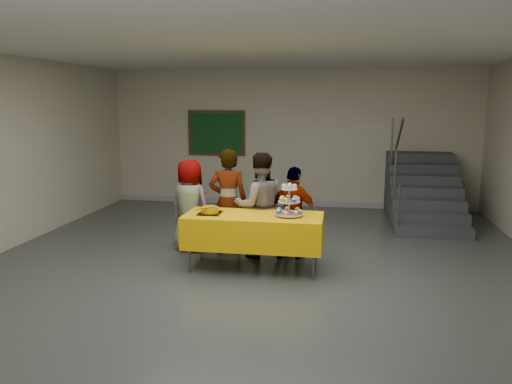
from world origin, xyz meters
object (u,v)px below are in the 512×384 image
bear_cake (210,210)px  staircase (422,195)px  bake_table (254,230)px  schoolchild_c (260,206)px  schoolchild_b (228,202)px  schoolchild_d (294,213)px  cupcake_stand (289,203)px  noticeboard (216,133)px  schoolchild_a (190,205)px

bear_cake → staircase: bearing=46.9°
bake_table → schoolchild_c: 0.61m
schoolchild_b → schoolchild_d: 1.02m
schoolchild_b → cupcake_stand: bearing=138.1°
noticeboard → bake_table: bearing=-69.7°
schoolchild_a → schoolchild_b: bearing=-166.4°
bake_table → schoolchild_b: 0.89m
cupcake_stand → schoolchild_d: size_ratio=0.33×
cupcake_stand → schoolchild_c: size_ratio=0.28×
schoolchild_a → schoolchild_d: schoolchild_a is taller
staircase → cupcake_stand: bearing=-122.5°
staircase → schoolchild_a: bearing=-144.2°
bake_table → schoolchild_a: (-1.13, 0.74, 0.16)m
schoolchild_c → noticeboard: noticeboard is taller
bear_cake → noticeboard: noticeboard is taller
bear_cake → schoolchild_b: 0.73m
schoolchild_b → schoolchild_a: bearing=-12.6°
cupcake_stand → schoolchild_c: bearing=131.2°
schoolchild_a → schoolchild_c: 1.14m
cupcake_stand → schoolchild_c: schoolchild_c is taller
cupcake_stand → staircase: staircase is taller
staircase → schoolchild_d: bearing=-127.5°
cupcake_stand → noticeboard: size_ratio=0.34×
schoolchild_c → cupcake_stand: bearing=112.1°
bear_cake → schoolchild_b: size_ratio=0.22×
schoolchild_b → noticeboard: 3.93m
bear_cake → schoolchild_c: schoolchild_c is taller
schoolchild_b → schoolchild_d: (1.01, -0.08, -0.12)m
bake_table → schoolchild_b: schoolchild_b is taller
schoolchild_d → bake_table: bearing=74.8°
schoolchild_d → noticeboard: bearing=-36.6°
staircase → noticeboard: size_ratio=1.85×
bear_cake → staircase: 4.90m
schoolchild_d → staircase: size_ratio=0.57×
bake_table → schoolchild_c: bearing=90.9°
cupcake_stand → schoolchild_b: schoolchild_b is taller
schoolchild_c → schoolchild_d: bearing=166.0°
cupcake_stand → noticeboard: (-2.10, 4.37, 0.65)m
bear_cake → schoolchild_d: (1.10, 0.64, -0.15)m
bake_table → bear_cake: (-0.60, -0.04, 0.27)m
bear_cake → schoolchild_a: schoolchild_a is taller
schoolchild_a → schoolchild_c: bearing=-170.1°
cupcake_stand → bear_cake: cupcake_stand is taller
bake_table → schoolchild_c: (-0.01, 0.56, 0.23)m
schoolchild_c → schoolchild_d: 0.52m
schoolchild_b → staircase: (3.25, 2.85, -0.31)m
bake_table → staircase: 4.47m
schoolchild_a → staircase: 4.78m
bear_cake → schoolchild_c: (0.59, 0.60, -0.05)m
schoolchild_a → schoolchild_c: (1.12, -0.18, 0.07)m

